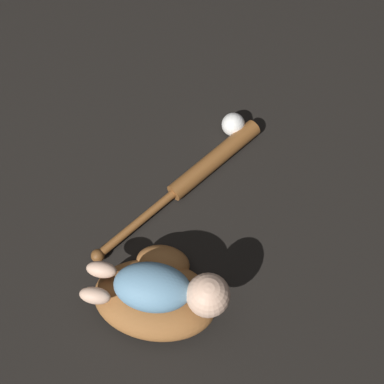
{
  "coord_description": "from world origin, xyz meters",
  "views": [
    {
      "loc": [
        -0.04,
        -0.45,
        1.32
      ],
      "look_at": [
        0.13,
        0.21,
        0.07
      ],
      "focal_mm": 50.0,
      "sensor_mm": 36.0,
      "label": 1
    }
  ],
  "objects": [
    {
      "name": "baseball_bat",
      "position": [
        0.17,
        0.29,
        0.02
      ],
      "size": [
        0.55,
        0.33,
        0.05
      ],
      "color": "brown",
      "rests_on": "ground"
    },
    {
      "name": "ground_plane",
      "position": [
        0.0,
        0.0,
        0.0
      ],
      "size": [
        6.0,
        6.0,
        0.0
      ],
      "primitive_type": "plane",
      "color": "black"
    },
    {
      "name": "baseball_glove",
      "position": [
        -0.03,
        -0.03,
        0.05
      ],
      "size": [
        0.36,
        0.31,
        0.09
      ],
      "color": "#935B2D",
      "rests_on": "ground"
    },
    {
      "name": "baby_figure",
      "position": [
        -0.0,
        -0.06,
        0.14
      ],
      "size": [
        0.35,
        0.22,
        0.1
      ],
      "color": "#6693B2",
      "rests_on": "baseball_glove"
    },
    {
      "name": "baseball",
      "position": [
        0.31,
        0.41,
        0.03
      ],
      "size": [
        0.07,
        0.07,
        0.07
      ],
      "color": "white",
      "rests_on": "ground"
    }
  ]
}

